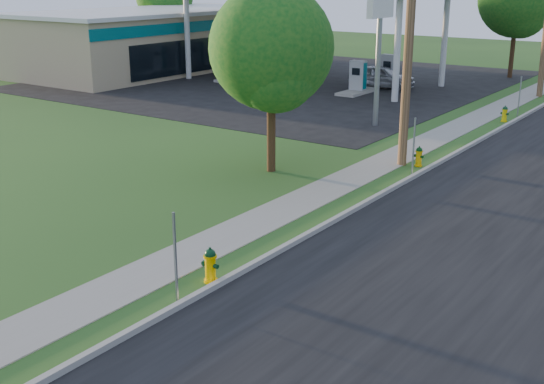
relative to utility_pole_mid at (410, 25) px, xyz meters
The scene contains 20 objects.
road 9.97m from the utility_pole_mid, 53.92° to the right, with size 8.00×120.00×0.02m, color black.
curb 8.60m from the utility_pole_mid, 81.07° to the right, with size 0.15×120.00×0.15m, color #9F9C92.
sidewalk 8.59m from the utility_pole_mid, 95.31° to the right, with size 1.50×120.00×0.03m, color gray.
forecourt 22.06m from the utility_pole_mid, 135.75° to the left, with size 26.00×28.00×0.02m, color black.
utility_pole_mid is the anchor object (origin of this frame).
sign_post_near 13.42m from the utility_pole_mid, 86.20° to the right, with size 0.05×0.04×2.00m, color gray.
sign_post_mid 4.17m from the utility_pole_mid, 49.64° to the right, with size 0.05×0.04×2.00m, color gray.
sign_post_far 11.91m from the utility_pole_mid, 85.66° to the left, with size 0.05×0.04×2.00m, color gray.
fuel_pump_nw 22.52m from the utility_pole_mid, 144.01° to the left, with size 1.20×3.20×1.90m.
fuel_pump_ne 16.31m from the utility_pole_mid, 124.40° to the left, with size 1.20×3.20×1.90m.
fuel_pump_sw 25.05m from the utility_pole_mid, 136.48° to the left, with size 1.20×3.20×1.90m.
fuel_pump_se 19.65m from the utility_pole_mid, 117.63° to the left, with size 1.20×3.20×1.90m.
convenience_store 30.48m from the utility_pole_mid, 150.38° to the left, with size 10.40×22.40×4.25m.
price_pylon 6.76m from the utility_pole_mid, 125.34° to the left, with size 0.34×2.04×6.85m.
tree_verge 4.88m from the utility_pole_mid, 133.40° to the right, with size 4.21×4.21×6.38m.
tree_lot 24.79m from the utility_pole_mid, 98.14° to the left, with size 5.09×5.09×7.71m.
hydrant_near 12.53m from the utility_pole_mid, 86.12° to the right, with size 0.42×0.38×0.83m.
hydrant_mid 4.63m from the utility_pole_mid, 14.86° to the left, with size 0.39×0.34×0.74m.
hydrant_far 10.86m from the utility_pole_mid, 86.32° to the left, with size 0.40×0.36×0.77m.
car_silver 18.43m from the utility_pole_mid, 119.04° to the left, with size 1.63×4.05×1.38m, color #AAACB1.
Camera 1 is at (9.39, -5.23, 6.56)m, focal length 45.00 mm.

